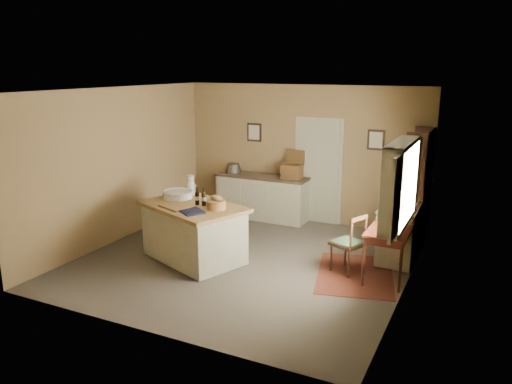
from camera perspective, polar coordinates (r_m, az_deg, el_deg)
ground at (r=8.13m, az=-1.23°, el=-7.77°), size 5.00×5.00×0.00m
wall_back at (r=9.98m, az=5.30°, el=4.37°), size 5.00×0.10×2.70m
wall_front at (r=5.70m, az=-12.83°, el=-3.44°), size 5.00×0.10×2.70m
wall_left at (r=9.12m, az=-15.42°, el=3.00°), size 0.10×5.00×2.70m
wall_right at (r=6.98m, az=17.31°, el=-0.47°), size 0.10×5.00×2.70m
ceiling at (r=7.55m, az=-1.34°, el=11.60°), size 5.00×5.00×0.00m
door at (r=9.89m, az=7.09°, el=2.50°), size 0.97×0.06×2.11m
framed_prints at (r=9.83m, az=6.40°, el=6.39°), size 2.82×0.02×0.38m
window at (r=6.76m, az=16.52°, el=0.85°), size 0.25×1.99×1.12m
work_island at (r=8.09m, az=-7.14°, el=-4.37°), size 1.94×1.61×1.20m
sideboard at (r=10.17m, az=0.72°, el=-0.39°), size 1.91×0.54×1.18m
rug at (r=7.74m, az=11.25°, el=-9.21°), size 1.45×1.81×0.01m
writing_desk at (r=7.50m, az=15.02°, el=-4.71°), size 0.59×0.96×0.82m
desk_chair at (r=7.65m, az=10.43°, el=-5.83°), size 0.56×0.56×0.90m
right_cabinet at (r=8.33m, az=16.02°, el=-4.44°), size 0.57×1.03×0.99m
shelving_unit at (r=9.01m, az=18.22°, el=0.41°), size 0.34×0.91×2.01m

